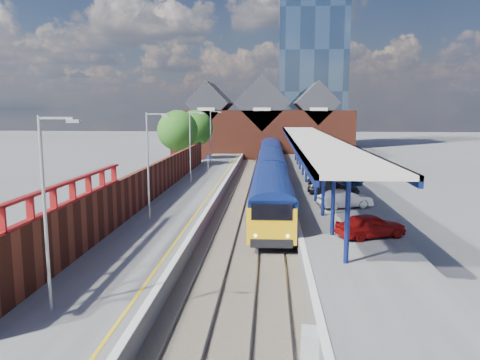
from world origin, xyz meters
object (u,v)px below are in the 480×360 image
at_px(lamp_post_a, 48,202).
at_px(platform_sign, 208,163).
at_px(train, 271,158).
at_px(lamp_post_d, 212,134).
at_px(parked_car_silver, 345,199).
at_px(parked_car_red, 371,225).
at_px(lamp_post_b, 150,159).
at_px(lamp_post_c, 191,142).
at_px(parked_car_dark, 333,187).
at_px(relay_cabinet, 312,345).
at_px(parked_car_blue, 342,180).

bearing_deg(lamp_post_a, platform_sign, 87.56).
xyz_separation_m(train, platform_sign, (-6.49, -10.67, 0.57)).
xyz_separation_m(lamp_post_d, parked_car_silver, (13.28, -27.39, -3.34)).
relative_size(lamp_post_a, parked_car_red, 1.74).
distance_m(lamp_post_b, lamp_post_c, 16.00).
bearing_deg(lamp_post_d, parked_car_dark, -59.26).
xyz_separation_m(train, lamp_post_c, (-7.86, -12.67, 2.87)).
xyz_separation_m(lamp_post_c, lamp_post_d, (0.00, 16.00, 0.00)).
bearing_deg(train, lamp_post_b, -105.32).
height_order(parked_car_silver, relay_cabinet, parked_car_silver).
distance_m(lamp_post_c, parked_car_blue, 15.03).
relative_size(lamp_post_c, parked_car_dark, 1.60).
bearing_deg(parked_car_red, train, -11.60).
height_order(lamp_post_c, lamp_post_d, same).
bearing_deg(lamp_post_a, parked_car_blue, 63.16).
bearing_deg(lamp_post_b, parked_car_red, -14.04).
bearing_deg(relay_cabinet, lamp_post_a, 179.45).
bearing_deg(platform_sign, lamp_post_b, -94.33).
distance_m(lamp_post_a, lamp_post_b, 14.00).
height_order(lamp_post_a, parked_car_blue, lamp_post_a).
xyz_separation_m(lamp_post_a, parked_car_blue, (14.59, 28.82, -3.44)).
bearing_deg(lamp_post_b, lamp_post_a, -90.00).
xyz_separation_m(lamp_post_a, relay_cabinet, (9.16, -1.04, -4.49)).
xyz_separation_m(lamp_post_c, parked_car_dark, (13.12, -6.06, -3.36)).
bearing_deg(lamp_post_c, parked_car_red, -55.20).
xyz_separation_m(platform_sign, parked_car_silver, (11.92, -13.39, -1.03)).
relative_size(parked_car_silver, parked_car_blue, 1.00).
bearing_deg(lamp_post_d, lamp_post_c, -90.00).
bearing_deg(parked_car_red, lamp_post_b, 54.44).
distance_m(train, lamp_post_a, 43.49).
relative_size(lamp_post_d, parked_car_dark, 1.60).
distance_m(train, lamp_post_b, 29.87).
relative_size(lamp_post_d, parked_car_blue, 1.76).
bearing_deg(relay_cabinet, parked_car_blue, 85.61).
bearing_deg(parked_car_red, lamp_post_a, 106.79).
bearing_deg(lamp_post_b, lamp_post_c, 90.00).
distance_m(lamp_post_d, parked_car_dark, 25.89).
relative_size(lamp_post_a, lamp_post_c, 1.00).
xyz_separation_m(parked_car_silver, parked_car_dark, (-0.16, 5.33, -0.02)).
bearing_deg(parked_car_blue, lamp_post_a, 161.92).
height_order(parked_car_red, parked_car_blue, parked_car_red).
xyz_separation_m(parked_car_dark, relay_cabinet, (-3.96, -24.98, -1.14)).
distance_m(lamp_post_c, parked_car_silver, 17.81).
relative_size(lamp_post_a, parked_car_silver, 1.76).
bearing_deg(parked_car_blue, platform_sign, 85.25).
distance_m(lamp_post_a, lamp_post_d, 46.00).
height_order(train, lamp_post_c, lamp_post_c).
bearing_deg(parked_car_dark, lamp_post_c, 78.96).
distance_m(lamp_post_c, parked_car_dark, 14.84).
bearing_deg(relay_cabinet, platform_sign, 109.19).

